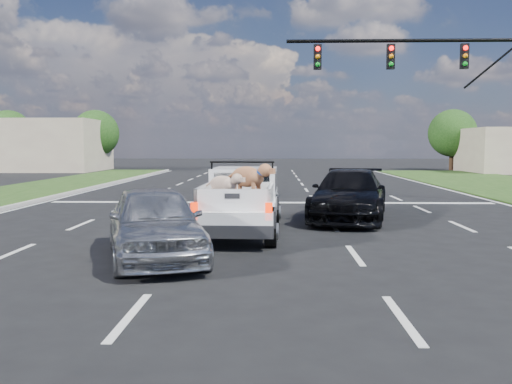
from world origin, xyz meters
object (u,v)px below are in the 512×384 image
traffic_signal (458,80)px  pickup_truck (242,199)px  black_coupe (349,195)px  silver_sedan (155,222)px

traffic_signal → pickup_truck: 11.70m
pickup_truck → black_coupe: (3.05, 2.57, -0.11)m
traffic_signal → black_coupe: 8.11m
traffic_signal → black_coupe: bearing=-133.0°
pickup_truck → traffic_signal: bearing=46.0°
pickup_truck → silver_sedan: size_ratio=1.16×
black_coupe → traffic_signal: bearing=59.5°
pickup_truck → silver_sedan: (-1.52, -3.20, -0.14)m
silver_sedan → pickup_truck: bearing=46.8°
black_coupe → silver_sedan: bearing=-115.9°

